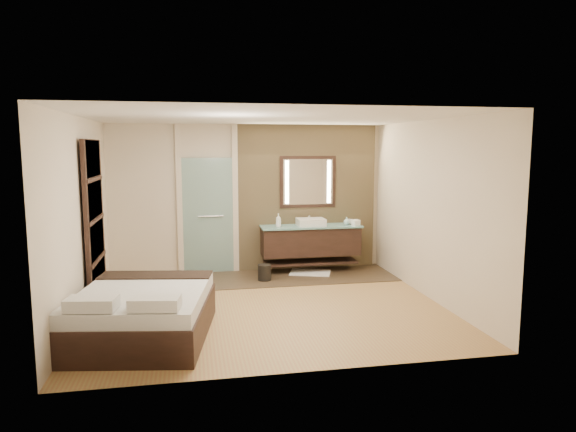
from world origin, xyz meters
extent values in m
plane|color=#A26E44|center=(0.00, 0.00, 0.00)|extent=(5.00, 5.00, 0.00)
cube|color=#3A2D1F|center=(0.60, 1.60, 0.01)|extent=(3.80, 1.30, 0.01)
cube|color=tan|center=(1.10, 2.21, 1.35)|extent=(2.60, 0.08, 2.70)
cube|color=black|center=(1.10, 1.92, 0.57)|extent=(1.80, 0.50, 0.50)
cube|color=black|center=(1.10, 1.92, 0.18)|extent=(1.71, 0.45, 0.04)
cube|color=#91DEDC|center=(1.10, 1.90, 0.85)|extent=(1.85, 0.55, 0.03)
cube|color=white|center=(1.10, 1.90, 0.93)|extent=(0.50, 0.38, 0.13)
cylinder|color=silver|center=(1.10, 2.09, 0.95)|extent=(0.03, 0.03, 0.18)
cylinder|color=silver|center=(1.10, 2.05, 1.03)|extent=(0.02, 0.10, 0.02)
cube|color=black|center=(1.10, 2.16, 1.65)|extent=(1.06, 0.03, 0.96)
cube|color=white|center=(1.10, 2.15, 1.65)|extent=(0.94, 0.01, 0.84)
cube|color=beige|center=(0.70, 2.14, 1.65)|extent=(0.07, 0.01, 0.80)
cube|color=beige|center=(1.50, 2.14, 1.65)|extent=(0.07, 0.01, 0.80)
cube|color=#BBEDE4|center=(-0.75, 2.20, 1.05)|extent=(0.90, 0.05, 2.10)
cylinder|color=silver|center=(-0.70, 2.15, 1.05)|extent=(0.45, 0.03, 0.03)
cube|color=beige|center=(-1.25, 2.21, 1.35)|extent=(0.10, 0.08, 2.70)
cube|color=beige|center=(-0.25, 2.21, 1.35)|extent=(0.10, 0.08, 2.70)
cube|color=black|center=(-2.43, 0.60, 1.20)|extent=(0.06, 1.20, 2.40)
cube|color=#EDE0C7|center=(-2.41, 0.60, 0.37)|extent=(0.02, 1.06, 0.52)
cube|color=#EDE0C7|center=(-2.41, 0.60, 0.96)|extent=(0.02, 1.06, 0.52)
cube|color=#EDE0C7|center=(-2.41, 0.60, 1.54)|extent=(0.02, 1.06, 0.52)
cube|color=#EDE0C7|center=(-2.41, 0.60, 2.13)|extent=(0.02, 1.06, 0.52)
cube|color=black|center=(-1.65, -0.94, 0.21)|extent=(1.80, 2.11, 0.42)
cube|color=silver|center=(-1.65, -0.94, 0.50)|extent=(1.75, 2.06, 0.17)
cube|color=black|center=(-1.53, -0.24, 0.59)|extent=(1.52, 0.66, 0.04)
cube|color=silver|center=(-2.10, -1.63, 0.66)|extent=(0.56, 0.36, 0.13)
cube|color=silver|center=(-1.45, -1.74, 0.66)|extent=(0.56, 0.36, 0.13)
cube|color=white|center=(1.06, 1.76, 0.02)|extent=(0.84, 0.71, 0.02)
cylinder|color=black|center=(0.17, 1.41, 0.14)|extent=(0.30, 0.30, 0.29)
cube|color=white|center=(1.92, 1.78, 0.92)|extent=(0.15, 0.15, 0.10)
imported|color=white|center=(0.49, 1.85, 0.99)|extent=(0.11, 0.11, 0.24)
imported|color=#B2B2B2|center=(0.51, 1.96, 0.95)|extent=(0.09, 0.09, 0.18)
imported|color=silver|center=(1.78, 1.89, 0.94)|extent=(0.14, 0.14, 0.14)
imported|color=white|center=(1.84, 1.92, 0.91)|extent=(0.13, 0.13, 0.10)
camera|label=1|loc=(-1.05, -7.14, 2.29)|focal=32.00mm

